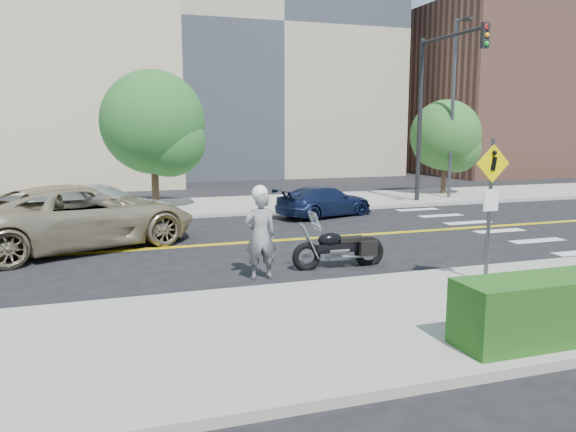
% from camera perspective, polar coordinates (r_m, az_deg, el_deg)
% --- Properties ---
extents(ground_plane, '(120.00, 120.00, 0.00)m').
position_cam_1_polar(ground_plane, '(16.53, -6.33, -2.84)').
color(ground_plane, black).
rests_on(ground_plane, ground).
extents(sidewalk_near, '(60.00, 5.00, 0.15)m').
position_cam_1_polar(sidewalk_near, '(9.57, 3.33, -11.20)').
color(sidewalk_near, '#9E9B91').
rests_on(sidewalk_near, ground_plane).
extents(sidewalk_far, '(60.00, 5.00, 0.15)m').
position_cam_1_polar(sidewalk_far, '(23.80, -10.13, 0.89)').
color(sidewalk_far, '#9E9B91').
rests_on(sidewalk_far, ground_plane).
extents(building_mid, '(18.00, 14.00, 20.00)m').
position_cam_1_polar(building_mid, '(43.85, -3.33, 17.67)').
color(building_mid, '#A39984').
rests_on(building_mid, ground_plane).
extents(building_right, '(14.00, 12.00, 12.00)m').
position_cam_1_polar(building_right, '(46.39, 21.36, 11.64)').
color(building_right, '#8C5947').
rests_on(building_right, ground_plane).
extents(lamp_post, '(0.16, 0.16, 8.00)m').
position_cam_1_polar(lamp_post, '(27.11, 16.37, 10.28)').
color(lamp_post, '#4C4C51').
rests_on(lamp_post, sidewalk_far).
extents(traffic_light, '(0.28, 4.50, 7.00)m').
position_cam_1_polar(traffic_light, '(24.84, 14.45, 11.71)').
color(traffic_light, black).
rests_on(traffic_light, sidewalk_far).
extents(pedestrian_sign, '(0.78, 0.08, 3.00)m').
position_cam_1_polar(pedestrian_sign, '(12.23, 19.88, 1.82)').
color(pedestrian_sign, '#4C4C51').
rests_on(pedestrian_sign, sidewalk_near).
extents(motorcyclist, '(0.73, 0.48, 2.13)m').
position_cam_1_polar(motorcyclist, '(12.49, -2.84, -1.70)').
color(motorcyclist, '#B5B5BA').
rests_on(motorcyclist, ground).
extents(motorcycle, '(2.30, 0.71, 1.40)m').
position_cam_1_polar(motorcycle, '(13.65, 5.26, -2.35)').
color(motorcycle, black).
rests_on(motorcycle, ground).
extents(suv, '(7.10, 5.16, 1.79)m').
position_cam_1_polar(suv, '(16.80, -20.33, -0.05)').
color(suv, tan).
rests_on(suv, ground).
extents(parked_car_silver, '(4.91, 2.78, 1.53)m').
position_cam_1_polar(parked_car_silver, '(18.82, -18.72, 0.55)').
color(parked_car_silver, '#96989D').
rests_on(parked_car_silver, ground).
extents(parked_car_blue, '(4.31, 2.80, 1.16)m').
position_cam_1_polar(parked_car_blue, '(21.46, 3.74, 1.50)').
color(parked_car_blue, '#172347').
rests_on(parked_car_blue, ground).
extents(tree_far_a, '(4.13, 4.13, 5.65)m').
position_cam_1_polar(tree_far_a, '(23.30, -13.56, 9.24)').
color(tree_far_a, '#382619').
rests_on(tree_far_a, ground).
extents(tree_far_b, '(3.40, 3.40, 4.71)m').
position_cam_1_polar(tree_far_b, '(28.55, 15.70, 7.91)').
color(tree_far_b, '#382619').
rests_on(tree_far_b, ground).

